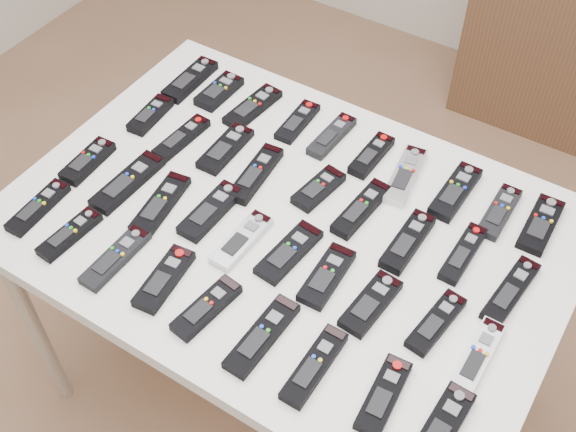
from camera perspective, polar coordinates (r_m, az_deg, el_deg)
The scene contains 40 objects.
ground at distance 2.26m, azimuth -2.32°, elevation -14.87°, with size 4.00×4.00×0.00m, color brown.
table at distance 1.68m, azimuth 0.00°, elevation -1.75°, with size 1.25×0.88×0.78m.
remote_0 at distance 2.02m, azimuth -7.74°, elevation 10.62°, with size 0.06×0.19×0.02m, color black.
remote_1 at distance 1.97m, azimuth -5.47°, elevation 9.78°, with size 0.06×0.15×0.02m, color black.
remote_2 at distance 1.91m, azimuth -2.80°, elevation 8.60°, with size 0.06×0.18×0.02m, color black.
remote_3 at distance 1.87m, azimuth 0.76°, elevation 7.46°, with size 0.05×0.16×0.02m, color black.
remote_4 at distance 1.83m, azimuth 3.48°, elevation 6.33°, with size 0.05×0.17×0.02m, color black.
remote_5 at distance 1.79m, azimuth 6.61°, elevation 4.78°, with size 0.05×0.15×0.02m, color black.
remote_6 at distance 1.75m, azimuth 9.22°, elevation 3.17°, with size 0.05×0.19×0.02m, color #B7B7BC.
remote_7 at distance 1.73m, azimuth 13.08°, elevation 1.89°, with size 0.06×0.18×0.02m, color black.
remote_8 at distance 1.72m, azimuth 16.36°, elevation 0.31°, with size 0.05×0.17×0.02m, color black.
remote_9 at distance 1.72m, azimuth 19.34°, elevation -0.64°, with size 0.06×0.17×0.02m, color black.
remote_10 at distance 1.92m, azimuth -10.81°, elevation 7.86°, with size 0.05×0.14×0.02m, color black.
remote_11 at distance 1.84m, azimuth -8.40°, elevation 6.13°, with size 0.05×0.17×0.02m, color black.
remote_12 at distance 1.80m, azimuth -4.97°, elevation 5.34°, with size 0.06×0.17×0.02m, color black.
remote_13 at distance 1.73m, azimuth -2.56°, elevation 3.35°, with size 0.05×0.19×0.02m, color black.
remote_14 at distance 1.70m, azimuth 2.43°, elevation 2.18°, with size 0.05×0.14×0.02m, color black.
remote_15 at distance 1.66m, azimuth 5.80°, elevation 0.58°, with size 0.05×0.19×0.02m, color black.
remote_16 at distance 1.61m, azimuth 9.43°, elevation -2.01°, with size 0.05×0.18×0.02m, color black.
remote_17 at distance 1.61m, azimuth 13.66°, elevation -2.89°, with size 0.04×0.17×0.02m, color black.
remote_18 at distance 1.58m, azimuth 17.18°, elevation -5.67°, with size 0.05×0.19×0.02m, color black.
remote_19 at distance 1.82m, azimuth -15.55°, elevation 4.20°, with size 0.05×0.15×0.02m, color black.
remote_20 at distance 1.75m, azimuth -12.55°, elevation 2.63°, with size 0.06×0.21×0.02m, color black.
remote_21 at distance 1.69m, azimuth -10.04°, elevation 0.94°, with size 0.06×0.19×0.02m, color black.
remote_22 at distance 1.66m, azimuth -6.13°, elevation 0.41°, with size 0.06×0.18×0.02m, color black.
remote_23 at distance 1.60m, azimuth -3.68°, elevation -1.91°, with size 0.05×0.17×0.02m, color #B7B7BC.
remote_24 at distance 1.57m, azimuth 0.08°, elevation -2.87°, with size 0.06×0.18×0.02m, color black.
remote_25 at distance 1.53m, azimuth 3.08°, elevation -4.75°, with size 0.06×0.17×0.02m, color black.
remote_26 at distance 1.50m, azimuth 6.55°, elevation -6.89°, with size 0.06×0.16×0.02m, color black.
remote_27 at distance 1.50m, azimuth 11.62°, elevation -8.24°, with size 0.05×0.16×0.02m, color black.
remote_28 at distance 1.47m, azimuth 14.70°, elevation -10.77°, with size 0.05×0.19×0.02m, color silver.
remote_29 at distance 1.75m, azimuth -19.13°, elevation 0.66°, with size 0.05×0.17×0.02m, color black.
remote_30 at distance 1.67m, azimuth -16.87°, elevation -1.38°, with size 0.04×0.16×0.02m, color black.
remote_31 at distance 1.61m, azimuth -13.47°, elevation -3.22°, with size 0.05×0.18×0.02m, color black.
remote_32 at distance 1.55m, azimuth -9.75°, elevation -4.91°, with size 0.06×0.17×0.02m, color black.
remote_33 at distance 1.49m, azimuth -6.45°, elevation -7.21°, with size 0.05×0.16×0.02m, color black.
remote_34 at distance 1.45m, azimuth -2.06°, elevation -9.43°, with size 0.05×0.20×0.02m, color black.
remote_35 at distance 1.41m, azimuth 2.09°, elevation -11.74°, with size 0.05×0.18×0.02m, color black.
remote_36 at distance 1.40m, azimuth 7.56°, elevation -13.87°, with size 0.05×0.17×0.02m, color black.
remote_37 at distance 1.38m, azimuth 12.01°, elevation -16.08°, with size 0.05×0.18×0.02m, color black.
Camera 1 is at (0.61, -0.80, 2.02)m, focal length 45.00 mm.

